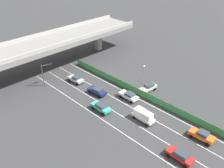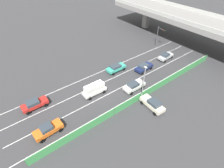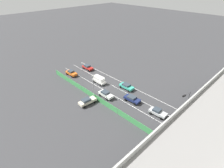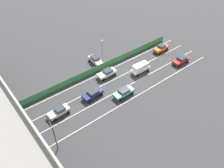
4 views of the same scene
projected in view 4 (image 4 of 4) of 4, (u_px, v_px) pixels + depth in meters
The scene contains 17 objects.
ground_plane at pixel (136, 75), 53.20m from camera, with size 300.00×300.00×0.00m, color #38383A.
lane_line_left_edge at pixel (134, 98), 47.47m from camera, with size 0.14×47.07×0.01m, color silver.
lane_line_mid_left at pixel (122, 89), 49.55m from camera, with size 0.14×47.07×0.01m, color silver.
lane_line_mid_right at pixel (112, 80), 51.63m from camera, with size 0.14×47.07×0.01m, color silver.
lane_line_right_edge at pixel (103, 73), 53.71m from camera, with size 0.14×47.07×0.01m, color silver.
green_fence at pixel (99, 67), 53.95m from camera, with size 0.10×43.17×1.58m.
car_van_white at pixel (140, 68), 53.11m from camera, with size 2.01×4.64×2.23m.
car_sedan_navy at pixel (93, 93), 47.17m from camera, with size 2.32×4.55×1.51m.
car_taxi_orange at pixel (161, 48), 60.12m from camera, with size 2.16×4.38×1.71m.
car_sedan_silver at pixel (59, 111), 43.45m from camera, with size 2.22×4.32×1.65m.
car_sedan_white at pixel (107, 73), 52.23m from camera, with size 2.04×4.49×1.63m.
car_sedan_red at pixel (181, 60), 56.12m from camera, with size 2.03×4.42×1.62m.
car_taxi_teal at pixel (124, 92), 47.44m from camera, with size 2.06×4.49×1.57m.
parked_sedan_cream at pixel (96, 60), 55.94m from camera, with size 4.73×2.18×1.74m.
traffic_light at pixel (52, 130), 36.46m from camera, with size 2.81×0.73×5.49m.
street_lamp at pixel (102, 51), 52.29m from camera, with size 0.60×0.36×7.44m.
traffic_cone at pixel (101, 71), 53.71m from camera, with size 0.47×0.47×0.70m.
Camera 4 is at (-29.30, 30.21, 33.07)m, focal length 37.54 mm.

